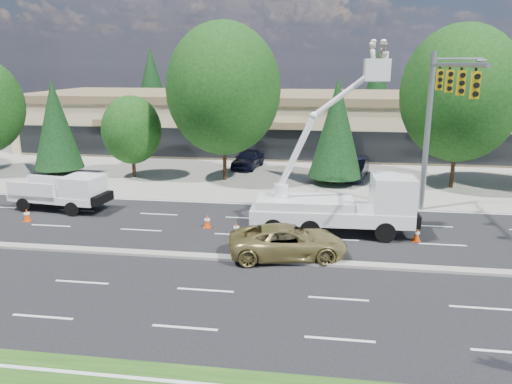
% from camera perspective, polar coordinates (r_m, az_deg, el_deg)
% --- Properties ---
extents(ground, '(140.00, 140.00, 0.00)m').
position_cam_1_polar(ground, '(22.27, -3.82, -7.61)').
color(ground, black).
rests_on(ground, ground).
extents(concrete_apron, '(140.00, 22.00, 0.01)m').
position_cam_1_polar(concrete_apron, '(41.26, 1.94, 2.83)').
color(concrete_apron, gray).
rests_on(concrete_apron, ground).
extents(road_median, '(120.00, 0.55, 0.12)m').
position_cam_1_polar(road_median, '(22.25, -3.82, -7.47)').
color(road_median, gray).
rests_on(road_median, ground).
extents(strip_mall, '(50.40, 15.40, 5.50)m').
position_cam_1_polar(strip_mall, '(50.63, 3.23, 8.23)').
color(strip_mall, tan).
rests_on(strip_mall, ground).
extents(tree_front_b, '(3.67, 3.67, 7.23)m').
position_cam_1_polar(tree_front_b, '(40.90, -21.94, 7.18)').
color(tree_front_b, '#332114').
rests_on(tree_front_b, ground).
extents(tree_front_c, '(4.40, 4.40, 6.11)m').
position_cam_1_polar(tree_front_c, '(38.30, -14.04, 6.90)').
color(tree_front_c, '#332114').
rests_on(tree_front_c, ground).
extents(tree_front_d, '(8.12, 8.12, 11.27)m').
position_cam_1_polar(tree_front_d, '(35.97, -3.73, 11.67)').
color(tree_front_d, '#332114').
rests_on(tree_front_d, ground).
extents(tree_front_e, '(3.79, 3.79, 7.47)m').
position_cam_1_polar(tree_front_e, '(35.44, 9.21, 7.27)').
color(tree_front_e, '#332114').
rests_on(tree_front_e, ground).
extents(tree_front_f, '(7.90, 7.90, 10.95)m').
position_cam_1_polar(tree_front_f, '(36.25, 22.32, 10.37)').
color(tree_front_f, '#332114').
rests_on(tree_front_f, ground).
extents(tree_back_a, '(5.21, 5.21, 10.27)m').
position_cam_1_polar(tree_back_a, '(66.13, -11.83, 11.77)').
color(tree_back_a, '#332114').
rests_on(tree_back_a, ground).
extents(tree_back_b, '(4.82, 4.82, 9.50)m').
position_cam_1_polar(tree_back_b, '(62.81, 0.54, 11.56)').
color(tree_back_b, '#332114').
rests_on(tree_back_b, ground).
extents(tree_back_c, '(5.00, 5.00, 9.85)m').
position_cam_1_polar(tree_back_c, '(62.49, 13.63, 11.32)').
color(tree_back_c, '#332114').
rests_on(tree_back_c, ground).
extents(tree_back_d, '(4.89, 4.89, 9.65)m').
position_cam_1_polar(tree_back_d, '(64.68, 24.44, 10.44)').
color(tree_back_d, '#332114').
rests_on(tree_back_d, ground).
extents(signal_mast, '(2.76, 10.16, 9.00)m').
position_cam_1_polar(signal_mast, '(27.88, 20.10, 8.88)').
color(signal_mast, gray).
rests_on(signal_mast, ground).
extents(utility_pickup, '(5.72, 2.69, 2.11)m').
position_cam_1_polar(utility_pickup, '(31.22, -21.06, -0.37)').
color(utility_pickup, white).
rests_on(utility_pickup, ground).
extents(bucket_truck, '(8.06, 2.81, 9.44)m').
position_cam_1_polar(bucket_truck, '(25.23, 10.13, -0.43)').
color(bucket_truck, white).
rests_on(bucket_truck, ground).
extents(traffic_cone_a, '(0.40, 0.40, 0.70)m').
position_cam_1_polar(traffic_cone_a, '(29.95, -24.72, -2.41)').
color(traffic_cone_a, '#E84007').
rests_on(traffic_cone_a, ground).
extents(traffic_cone_b, '(0.40, 0.40, 0.70)m').
position_cam_1_polar(traffic_cone_b, '(26.29, -5.60, -3.35)').
color(traffic_cone_b, '#E84007').
rests_on(traffic_cone_b, ground).
extents(traffic_cone_c, '(0.40, 0.40, 0.70)m').
position_cam_1_polar(traffic_cone_c, '(25.01, -2.26, -4.23)').
color(traffic_cone_c, '#E84007').
rests_on(traffic_cone_c, ground).
extents(traffic_cone_d, '(0.40, 0.40, 0.70)m').
position_cam_1_polar(traffic_cone_d, '(25.43, 17.88, -4.63)').
color(traffic_cone_d, '#E84007').
rests_on(traffic_cone_d, ground).
extents(minivan, '(5.59, 3.36, 1.45)m').
position_cam_1_polar(minivan, '(22.18, 3.69, -5.69)').
color(minivan, '#978749').
rests_on(minivan, ground).
extents(parked_car_west, '(2.51, 4.74, 1.54)m').
position_cam_1_polar(parked_car_west, '(40.94, -0.91, 3.83)').
color(parked_car_west, black).
rests_on(parked_car_west, ground).
extents(parked_car_east, '(2.58, 5.21, 1.64)m').
position_cam_1_polar(parked_car_east, '(37.91, 11.13, 2.77)').
color(parked_car_east, black).
rests_on(parked_car_east, ground).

